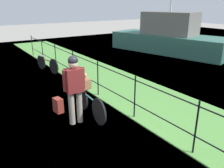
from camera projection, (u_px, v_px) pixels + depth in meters
The scene contains 10 objects.
ground_plane at pixel (66, 141), 4.87m from camera, with size 60.00×60.00×0.00m, color gray.
grass_strip at pixel (164, 107), 6.42m from camera, with size 27.00×2.40×0.03m, color #569342.
iron_fence at pixel (135, 94), 5.64m from camera, with size 18.04×0.04×1.13m.
bicycle_main at pixel (90, 103), 5.85m from camera, with size 1.65×0.18×0.67m.
wooden_crate at pixel (83, 83), 5.98m from camera, with size 0.39×0.30×0.26m, color olive.
terrier_dog at pixel (83, 76), 5.90m from camera, with size 0.32×0.15×0.18m.
cyclist_person at pixel (74, 84), 5.27m from camera, with size 0.28×0.54×1.68m.
backpack_on_paving at pixel (58, 105), 6.09m from camera, with size 0.28×0.18×0.40m, color maroon.
bicycle_parked at pixel (47, 64), 9.75m from camera, with size 1.65×0.37×0.63m.
moored_boat_near at pixel (168, 38), 13.51m from camera, with size 7.29×3.81×3.92m.
Camera 1 is at (4.02, -1.52, 2.77)m, focal length 36.51 mm.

